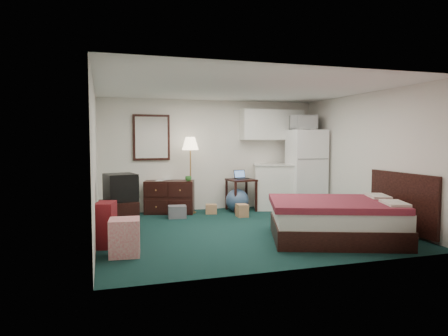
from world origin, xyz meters
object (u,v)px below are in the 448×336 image
object	(u,v)px
floor_lamp	(190,175)
desk	(241,195)
suitcase	(106,225)
fridge	(306,170)
bed	(335,220)
tv_stand	(119,218)
dresser	(170,197)
kitchen_counter	(275,187)

from	to	relation	value
floor_lamp	desk	xyz separation A→B (m)	(1.16, -0.04, -0.47)
floor_lamp	desk	size ratio (longest dim) A/B	2.32
suitcase	fridge	bearing A→B (deg)	38.23
bed	suitcase	world-z (taller)	suitcase
desk	tv_stand	xyz separation A→B (m)	(-2.74, -1.56, -0.07)
dresser	tv_stand	xyz separation A→B (m)	(-1.14, -1.71, -0.07)
desk	kitchen_counter	distance (m)	0.83
tv_stand	desk	bearing A→B (deg)	21.78
dresser	suitcase	size ratio (longest dim) A/B	1.55
tv_stand	floor_lamp	bearing A→B (deg)	37.39
dresser	fridge	xyz separation A→B (m)	(3.08, -0.42, 0.55)
dresser	bed	bearing A→B (deg)	-37.34
floor_lamp	suitcase	distance (m)	2.99
floor_lamp	suitcase	size ratio (longest dim) A/B	2.47
dresser	fridge	bearing A→B (deg)	9.71
kitchen_counter	fridge	xyz separation A→B (m)	(0.66, -0.26, 0.41)
desk	fridge	world-z (taller)	fridge
kitchen_counter	fridge	distance (m)	0.82
floor_lamp	kitchen_counter	bearing A→B (deg)	-1.39
fridge	tv_stand	distance (m)	4.45
dresser	desk	size ratio (longest dim) A/B	1.46
fridge	suitcase	bearing A→B (deg)	-150.35
suitcase	kitchen_counter	bearing A→B (deg)	44.88
bed	kitchen_counter	bearing A→B (deg)	104.95
kitchen_counter	suitcase	world-z (taller)	kitchen_counter
desk	kitchen_counter	bearing A→B (deg)	-6.59
dresser	tv_stand	size ratio (longest dim) A/B	1.68
dresser	kitchen_counter	distance (m)	2.43
kitchen_counter	tv_stand	distance (m)	3.89
kitchen_counter	fridge	bearing A→B (deg)	-2.95
tv_stand	suitcase	size ratio (longest dim) A/B	0.92
bed	suitcase	size ratio (longest dim) A/B	2.92
dresser	bed	xyz separation A→B (m)	(2.17, -3.07, -0.04)
bed	suitcase	distance (m)	3.58
dresser	suitcase	world-z (taller)	dresser
floor_lamp	desk	world-z (taller)	floor_lamp
kitchen_counter	desk	bearing A→B (deg)	-162.39
fridge	tv_stand	size ratio (longest dim) A/B	2.93
dresser	fridge	size ratio (longest dim) A/B	0.57
fridge	bed	distance (m)	2.87
dresser	suitcase	distance (m)	2.80
fridge	suitcase	world-z (taller)	fridge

